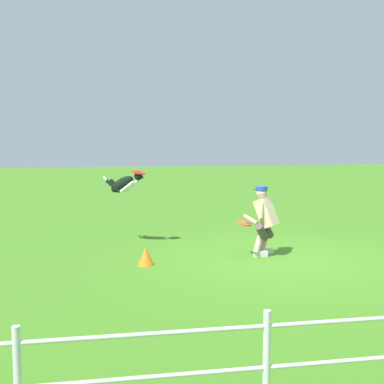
# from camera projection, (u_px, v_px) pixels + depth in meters

# --- Properties ---
(ground_plane) EXTENTS (60.00, 60.00, 0.00)m
(ground_plane) POSITION_uv_depth(u_px,v_px,m) (281.00, 260.00, 9.07)
(ground_plane) COLOR #407B1F
(person) EXTENTS (0.71, 0.59, 1.29)m
(person) POSITION_uv_depth(u_px,v_px,m) (264.00, 218.00, 9.41)
(person) COLOR silver
(person) RESTS_ON ground_plane
(dog) EXTENTS (0.86, 0.62, 0.54)m
(dog) POSITION_uv_depth(u_px,v_px,m) (124.00, 184.00, 10.43)
(dog) COLOR black
(frisbee_flying) EXTENTS (0.33, 0.33, 0.10)m
(frisbee_flying) POSITION_uv_depth(u_px,v_px,m) (139.00, 172.00, 10.30)
(frisbee_flying) COLOR red
(frisbee_held) EXTENTS (0.37, 0.38, 0.09)m
(frisbee_held) POSITION_uv_depth(u_px,v_px,m) (244.00, 223.00, 9.37)
(frisbee_held) COLOR #E14D1F
(frisbee_held) RESTS_ON person
(training_cone) EXTENTS (0.28, 0.28, 0.32)m
(training_cone) POSITION_uv_depth(u_px,v_px,m) (146.00, 256.00, 8.73)
(training_cone) COLOR orange
(training_cone) RESTS_ON ground_plane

